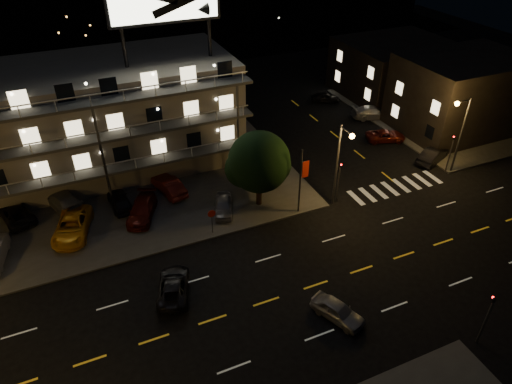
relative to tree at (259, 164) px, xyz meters
name	(u,v)px	position (x,y,z in m)	size (l,w,h in m)	color
ground	(291,293)	(-2.20, -10.88, -4.38)	(140.00, 140.00, 0.00)	black
curb_nw	(64,192)	(-16.20, 9.12, -4.30)	(44.00, 24.00, 0.15)	#3C3B39
curb_ne	(430,114)	(27.80, 9.12, -4.30)	(16.00, 24.00, 0.15)	#3C3B39
motel	(91,118)	(-12.14, 13.00, 0.96)	(28.00, 13.80, 18.10)	gray
side_bldg_front	(461,94)	(27.79, 5.12, -0.13)	(14.06, 10.00, 8.50)	black
side_bldg_back	(395,68)	(27.79, 17.12, -0.88)	(14.06, 12.00, 7.00)	black
streetlight_nc	(340,159)	(6.30, -2.95, 0.58)	(0.44, 1.92, 8.00)	#2D2D30
streetlight_ne	(460,128)	(19.94, -2.58, 0.58)	(1.92, 0.44, 8.00)	#2D2D30
signal_nw	(339,178)	(6.80, -2.39, -1.81)	(0.20, 0.27, 4.60)	#2D2D30
signal_sw	(488,315)	(6.80, -19.38, -1.81)	(0.20, 0.27, 4.60)	#2D2D30
signal_ne	(451,150)	(19.80, -2.38, -1.81)	(0.27, 0.20, 4.60)	#2D2D30
banner_north	(301,180)	(2.89, -2.48, -0.95)	(0.83, 0.16, 6.40)	#2D2D30
stop_sign	(212,218)	(-5.20, -2.31, -2.67)	(0.91, 0.11, 2.61)	#2D2D30
tree	(259,164)	(0.00, 0.00, 0.00)	(5.65, 5.44, 7.12)	black
lot_car_2	(72,226)	(-15.86, 2.21, -3.46)	(2.55, 5.53, 1.54)	orange
lot_car_3	(142,210)	(-10.07, 2.28, -3.52)	(1.98, 4.86, 1.41)	#5E150D
lot_car_4	(223,205)	(-3.33, 0.13, -3.58)	(1.54, 3.83, 1.30)	gray
lot_car_6	(16,213)	(-20.17, 6.22, -3.55)	(2.26, 4.90, 1.36)	black
lot_car_7	(62,200)	(-16.32, 6.62, -3.47)	(2.11, 5.20, 1.51)	gray
lot_car_8	(120,201)	(-11.62, 4.46, -3.53)	(1.65, 4.11, 1.40)	black
lot_car_9	(169,186)	(-6.98, 4.99, -3.47)	(1.60, 4.59, 1.51)	#5E150D
side_car_0	(433,155)	(19.95, -0.19, -3.64)	(1.57, 4.50, 1.48)	black
side_car_1	(386,136)	(18.28, 5.60, -3.77)	(2.03, 4.40, 1.22)	#5E150D
side_car_2	(373,112)	(20.52, 11.21, -3.62)	(2.13, 5.24, 1.52)	gray
side_car_3	(325,97)	(17.67, 17.97, -3.75)	(1.49, 3.70, 1.26)	black
road_car_east	(338,311)	(-0.39, -14.07, -3.73)	(1.53, 3.81, 1.30)	gray
road_car_west	(173,286)	(-9.93, -7.46, -3.74)	(2.11, 4.57, 1.27)	black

